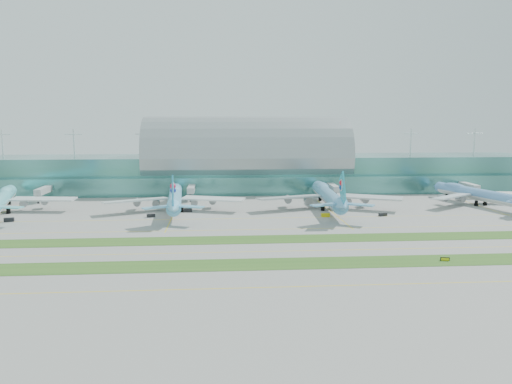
{
  "coord_description": "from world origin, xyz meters",
  "views": [
    {
      "loc": [
        -16.58,
        -166.06,
        40.93
      ],
      "look_at": [
        0.0,
        55.0,
        9.0
      ],
      "focal_mm": 35.0,
      "sensor_mm": 36.0,
      "label": 1
    }
  ],
  "objects": [
    {
      "name": "taxiline_c",
      "position": [
        0.0,
        18.0,
        0.01
      ],
      "size": [
        420.0,
        0.35,
        0.01
      ],
      "primitive_type": "cube",
      "color": "yellow",
      "rests_on": "ground"
    },
    {
      "name": "gse_b",
      "position": [
        -102.11,
        40.22,
        0.81
      ],
      "size": [
        4.05,
        2.53,
        1.62
      ],
      "primitive_type": "cube",
      "rotation": [
        0.0,
        0.0,
        0.21
      ],
      "color": "black",
      "rests_on": "ground"
    },
    {
      "name": "taxiline_d",
      "position": [
        0.0,
        40.0,
        0.01
      ],
      "size": [
        420.0,
        0.35,
        0.01
      ],
      "primitive_type": "cube",
      "color": "yellow",
      "rests_on": "ground"
    },
    {
      "name": "taxiline_a",
      "position": [
        0.0,
        -48.0,
        0.01
      ],
      "size": [
        420.0,
        0.35,
        0.01
      ],
      "primitive_type": "cube",
      "color": "yellow",
      "rests_on": "ground"
    },
    {
      "name": "ground",
      "position": [
        0.0,
        0.0,
        0.0
      ],
      "size": [
        700.0,
        700.0,
        0.0
      ],
      "primitive_type": "plane",
      "color": "gray",
      "rests_on": "ground"
    },
    {
      "name": "gse_c",
      "position": [
        -45.65,
        45.56,
        0.72
      ],
      "size": [
        3.75,
        2.7,
        1.44
      ],
      "primitive_type": "cube",
      "rotation": [
        0.0,
        0.0,
        0.32
      ],
      "color": "black",
      "rests_on": "ground"
    },
    {
      "name": "taxiway_sign_east",
      "position": [
        49.43,
        -28.62,
        0.55
      ],
      "size": [
        2.62,
        0.86,
        1.11
      ],
      "rotation": [
        0.0,
        0.0,
        -0.23
      ],
      "color": "black",
      "rests_on": "ground"
    },
    {
      "name": "taxiline_b",
      "position": [
        0.0,
        -14.0,
        0.01
      ],
      "size": [
        420.0,
        0.35,
        0.01
      ],
      "primitive_type": "cube",
      "color": "yellow",
      "rests_on": "ground"
    },
    {
      "name": "gse_d",
      "position": [
        -30.66,
        56.64,
        0.81
      ],
      "size": [
        3.84,
        2.01,
        1.62
      ],
      "primitive_type": "cube",
      "rotation": [
        0.0,
        0.0,
        -0.11
      ],
      "color": "black",
      "rests_on": "ground"
    },
    {
      "name": "gse_e",
      "position": [
        28.79,
        40.95,
        0.73
      ],
      "size": [
        3.6,
        1.79,
        1.46
      ],
      "primitive_type": "cube",
      "rotation": [
        0.0,
        0.0,
        0.01
      ],
      "color": "#C1B70B",
      "rests_on": "ground"
    },
    {
      "name": "airliner_c",
      "position": [
        34.06,
        60.33,
        6.54
      ],
      "size": [
        67.81,
        77.06,
        21.21
      ],
      "rotation": [
        0.0,
        0.0,
        -0.05
      ],
      "color": "#5FA3D1",
      "rests_on": "ground"
    },
    {
      "name": "airliner_d",
      "position": [
        108.75,
        66.64,
        5.66
      ],
      "size": [
        56.96,
        65.76,
        18.34
      ],
      "rotation": [
        0.0,
        0.0,
        0.25
      ],
      "color": "#5F96D3",
      "rests_on": "ground"
    },
    {
      "name": "terminal",
      "position": [
        0.01,
        128.79,
        14.23
      ],
      "size": [
        340.0,
        69.1,
        36.0
      ],
      "color": "#3D7A75",
      "rests_on": "ground"
    },
    {
      "name": "grass_strip_near",
      "position": [
        0.0,
        -28.0,
        0.04
      ],
      "size": [
        420.0,
        12.0,
        0.08
      ],
      "primitive_type": "cube",
      "color": "#2D591E",
      "rests_on": "ground"
    },
    {
      "name": "airliner_a",
      "position": [
        -113.6,
        61.92,
        6.19
      ],
      "size": [
        62.07,
        71.75,
        20.08
      ],
      "rotation": [
        0.0,
        0.0,
        0.26
      ],
      "color": "#62CDD8",
      "rests_on": "ground"
    },
    {
      "name": "airliner_b",
      "position": [
        -36.68,
        60.68,
        6.16
      ],
      "size": [
        63.81,
        72.58,
        19.97
      ],
      "rotation": [
        0.0,
        0.0,
        0.07
      ],
      "color": "#6DC3F0",
      "rests_on": "ground"
    },
    {
      "name": "grass_strip_far",
      "position": [
        0.0,
        2.0,
        0.04
      ],
      "size": [
        420.0,
        12.0,
        0.08
      ],
      "primitive_type": "cube",
      "color": "#2D591E",
      "rests_on": "ground"
    },
    {
      "name": "gse_f",
      "position": [
        53.95,
        40.97,
        0.66
      ],
      "size": [
        3.84,
        2.57,
        1.33
      ],
      "primitive_type": "cube",
      "rotation": [
        0.0,
        0.0,
        0.29
      ],
      "color": "black",
      "rests_on": "ground"
    }
  ]
}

